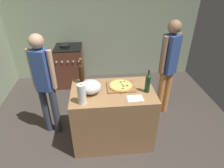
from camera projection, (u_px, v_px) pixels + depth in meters
The scene contains 13 objects.
ground_plane at pixel (102, 111), 3.73m from camera, with size 4.68×3.58×0.02m, color #3F3833.
kitchen_wall_rear at pixel (97, 24), 4.38m from camera, with size 4.68×0.10×2.60m, color #99A889.
counter at pixel (113, 116), 2.91m from camera, with size 1.17×0.74×0.90m, color #9E7247.
cutting_board at pixel (121, 87), 2.75m from camera, with size 0.40×0.32×0.02m, color olive.
pizza at pixel (121, 85), 2.74m from camera, with size 0.34×0.34×0.03m.
mixing_bowl at pixel (90, 87), 2.59m from camera, with size 0.30×0.30×0.18m.
paper_towel_roll at pixel (82, 94), 2.36m from camera, with size 0.10×0.10×0.28m.
wine_bottle_amber at pixel (148, 83), 2.58m from camera, with size 0.07×0.07×0.34m.
wine_bottle_clear at pixel (81, 73), 2.77m from camera, with size 0.08×0.08×0.40m.
recipe_sheet at pixel (135, 98), 2.52m from camera, with size 0.21×0.15×0.00m, color white.
stove at pixel (70, 66), 4.41m from camera, with size 0.59×0.63×0.96m.
person_in_stripes at pixel (45, 81), 2.79m from camera, with size 0.36×0.25×1.66m.
person_in_red at pixel (168, 65), 3.17m from camera, with size 0.35×0.28×1.73m.
Camera 1 is at (-0.09, -1.45, 2.35)m, focal length 30.60 mm.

